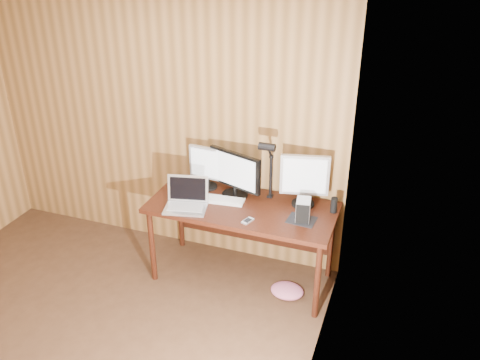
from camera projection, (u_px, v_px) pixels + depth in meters
The scene contains 14 objects.
room_shell at pixel (3, 235), 3.01m from camera, with size 4.00×4.00×4.00m.
desk at pixel (245, 214), 4.44m from camera, with size 1.60×0.70×0.75m.
monitor_center at pixel (235, 174), 4.39m from camera, with size 0.51×0.23×0.42m.
monitor_left at pixel (208, 166), 4.53m from camera, with size 0.35×0.17×0.40m.
monitor_right at pixel (304, 179), 4.23m from camera, with size 0.41×0.19×0.46m.
laptop at pixel (187, 200), 4.29m from camera, with size 0.40×0.34×0.25m.
keyboard at pixel (218, 199), 4.40m from camera, with size 0.48×0.19×0.02m.
mousepad at pixel (302, 220), 4.11m from camera, with size 0.23×0.18×0.00m, color black.
mouse at pixel (302, 218), 4.10m from camera, with size 0.06×0.10×0.04m, color black.
hard_drive at pixel (303, 210), 4.08m from camera, with size 0.14×0.18×0.18m.
phone at pixel (248, 221), 4.09m from camera, with size 0.09×0.12×0.02m.
speaker at pixel (334, 205), 4.20m from camera, with size 0.06×0.06×0.13m, color black.
desk_lamp at pixel (269, 162), 4.23m from camera, with size 0.14×0.20×0.60m.
fabric_pile at pixel (287, 291), 4.41m from camera, with size 0.29×0.24×0.09m, color #D9698D, non-canonical shape.
Camera 1 is at (2.18, -1.91, 2.90)m, focal length 38.00 mm.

